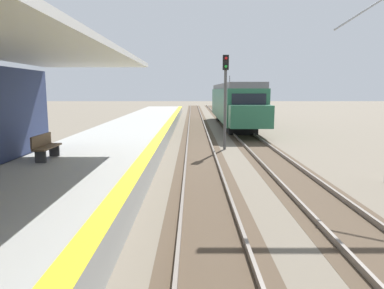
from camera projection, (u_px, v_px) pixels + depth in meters
The scene contains 6 objects.
station_platform at pixel (87, 167), 13.37m from camera, with size 5.00×80.00×0.91m.
track_pair_nearest_platform at pixel (201, 157), 17.38m from camera, with size 2.34×120.00×0.16m.
track_pair_middle at pixel (271, 157), 17.38m from camera, with size 2.34×120.00×0.16m.
approaching_train at pixel (234, 103), 32.51m from camera, with size 2.93×19.60×4.76m.
rail_signal_post at pixel (226, 92), 19.56m from camera, with size 0.32×0.34×5.20m.
platform_bench at pixel (46, 146), 12.44m from camera, with size 0.45×1.60×0.88m.
Camera 1 is at (1.47, 2.91, 3.32)m, focal length 33.24 mm.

